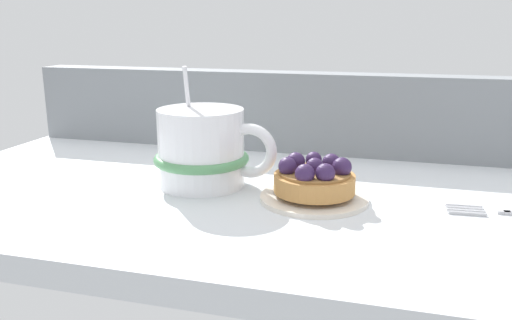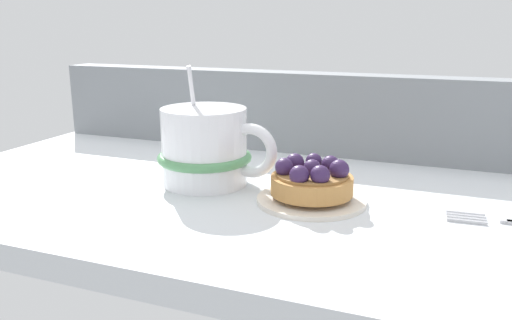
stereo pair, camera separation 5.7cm
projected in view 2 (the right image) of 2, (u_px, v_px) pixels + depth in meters
ground_plane at (283, 204)px, 57.46cm from camera, size 86.06×43.02×2.53cm
window_rail_back at (328, 114)px, 72.99cm from camera, size 84.34×4.59×11.12cm
dessert_plate at (311, 198)px, 54.04cm from camera, size 11.22×11.22×0.96cm
raspberry_tart at (312, 179)px, 53.51cm from camera, size 8.37×8.37×3.79cm
coffee_mug at (208, 147)px, 59.68cm from camera, size 14.02×10.68×13.31cm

